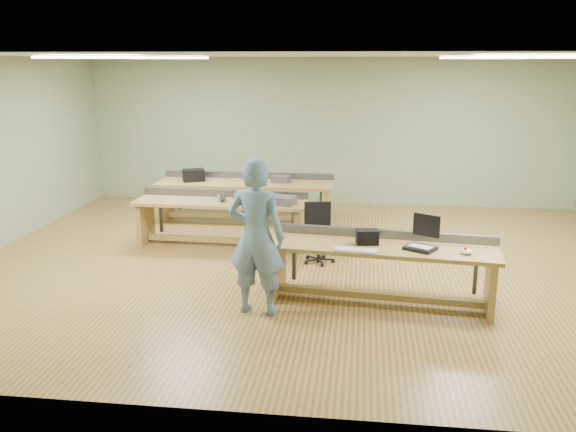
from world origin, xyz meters
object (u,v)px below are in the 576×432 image
at_px(parts_bin_teal, 246,198).
at_px(drinks_can, 219,199).
at_px(task_chair, 318,241).
at_px(parts_bin_grey, 280,200).
at_px(workbench_mid, 221,212).
at_px(laptop_base, 420,248).
at_px(person, 256,237).
at_px(workbench_back, 246,192).
at_px(mug, 222,198).
at_px(workbench_front, 381,260).
at_px(camera_bag, 367,237).

distance_m(parts_bin_teal, drinks_can, 0.43).
distance_m(task_chair, parts_bin_grey, 0.95).
relative_size(workbench_mid, parts_bin_teal, 7.13).
distance_m(laptop_base, parts_bin_teal, 3.34).
distance_m(person, laptop_base, 1.96).
bearing_deg(workbench_back, parts_bin_teal, -79.56).
height_order(workbench_mid, drinks_can, drinks_can).
bearing_deg(parts_bin_teal, mug, 174.25).
distance_m(laptop_base, mug, 3.67).
height_order(task_chair, parts_bin_teal, parts_bin_teal).
bearing_deg(workbench_mid, mug, -59.06).
xyz_separation_m(workbench_mid, drinks_can, (-0.00, -0.13, 0.25)).
xyz_separation_m(task_chair, mug, (-1.59, 0.58, 0.48)).
bearing_deg(task_chair, mug, 148.83).
xyz_separation_m(person, drinks_can, (-1.04, 2.48, -0.13)).
relative_size(task_chair, parts_bin_grey, 1.88).
distance_m(task_chair, drinks_can, 1.77).
relative_size(parts_bin_teal, drinks_can, 3.39).
height_order(mug, drinks_can, drinks_can).
relative_size(workbench_back, task_chair, 3.69).
bearing_deg(task_chair, workbench_mid, 147.54).
relative_size(workbench_front, person, 1.53).
relative_size(workbench_mid, task_chair, 3.14).
bearing_deg(task_chair, workbench_back, 113.54).
bearing_deg(parts_bin_teal, workbench_mid, 167.75).
bearing_deg(camera_bag, drinks_can, 130.74).
relative_size(parts_bin_grey, drinks_can, 4.09).
relative_size(laptop_base, drinks_can, 2.99).
xyz_separation_m(parts_bin_teal, parts_bin_grey, (0.55, -0.04, -0.00)).
height_order(workbench_back, drinks_can, drinks_can).
height_order(task_chair, parts_bin_grey, task_chair).
height_order(workbench_front, workbench_back, same).
bearing_deg(camera_bag, workbench_front, -11.26).
xyz_separation_m(laptop_base, task_chair, (-1.33, 1.64, -0.45)).
bearing_deg(task_chair, drinks_can, 151.65).
relative_size(parts_bin_teal, mug, 3.02).
bearing_deg(workbench_mid, workbench_back, 87.47).
distance_m(person, parts_bin_teal, 2.60).
height_order(workbench_back, task_chair, task_chair).
distance_m(task_chair, mug, 1.76).
height_order(workbench_back, parts_bin_grey, parts_bin_grey).
relative_size(parts_bin_teal, parts_bin_grey, 0.83).
distance_m(workbench_front, workbench_back, 4.40).
distance_m(workbench_mid, laptop_base, 3.73).
bearing_deg(workbench_front, task_chair, 126.30).
xyz_separation_m(mug, drinks_can, (-0.03, -0.08, 0.01)).
height_order(laptop_base, mug, mug).
bearing_deg(parts_bin_grey, workbench_mid, 172.15).
relative_size(workbench_front, drinks_can, 25.07).
relative_size(workbench_back, drinks_can, 28.49).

